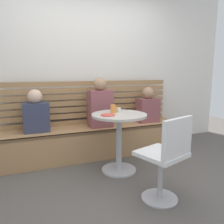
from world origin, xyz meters
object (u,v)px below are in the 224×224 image
cup_espresso_small (119,110)px  plate_small (108,115)px  white_chair (167,156)px  person_adult (100,105)px  booth_bench (96,141)px  person_child_middle (36,113)px  cup_tumbler_orange (113,109)px  person_child_left (148,107)px  cafe_table (119,131)px

cup_espresso_small → plate_small: 0.28m
white_chair → person_adult: bearing=96.7°
booth_bench → person_child_middle: 0.95m
person_child_middle → cup_tumbler_orange: size_ratio=5.79×
person_adult → person_child_middle: person_adult is taller
booth_bench → cup_espresso_small: cup_espresso_small is taller
person_child_middle → cup_espresso_small: (0.99, -0.54, 0.07)m
person_child_left → person_child_middle: person_child_middle is taller
cup_espresso_small → cup_tumbler_orange: bearing=-161.1°
person_child_left → plate_small: size_ratio=3.33×
white_chair → person_adult: size_ratio=1.17×
cup_tumbler_orange → booth_bench: bearing=97.6°
cup_espresso_small → person_adult: bearing=99.5°
person_adult → cup_tumbler_orange: (-0.00, -0.52, 0.03)m
person_child_left → booth_bench: bearing=-179.1°
booth_bench → person_adult: bearing=-12.0°
booth_bench → person_child_middle: (-0.83, 0.03, 0.47)m
white_chair → plate_small: size_ratio=5.00×
person_child_left → plate_small: (-0.96, -0.70, 0.06)m
person_adult → cup_tumbler_orange: person_adult is taller
white_chair → person_child_middle: size_ratio=1.47×
cafe_table → booth_bench: bearing=99.4°
person_adult → person_child_middle: bearing=176.8°
booth_bench → cup_tumbler_orange: 0.79m
person_adult → plate_small: person_adult is taller
person_child_middle → cafe_table: bearing=-35.9°
person_adult → plate_small: (-0.13, -0.67, -0.02)m
person_adult → person_child_left: person_adult is taller
person_child_left → cup_tumbler_orange: size_ratio=5.66×
booth_bench → cafe_table: (0.11, -0.64, 0.30)m
person_child_middle → plate_small: (0.77, -0.72, 0.05)m
person_child_middle → plate_small: bearing=-43.0°
person_child_left → person_child_middle: size_ratio=0.98×
cafe_table → person_adult: person_adult is taller
cup_espresso_small → person_child_left: bearing=35.2°
booth_bench → person_adult: size_ratio=3.72×
cafe_table → person_child_middle: (-0.93, 0.68, 0.17)m
cafe_table → cup_tumbler_orange: bearing=108.5°
person_child_middle → cup_espresso_small: 1.13m
cafe_table → person_child_left: bearing=39.6°
white_chair → cup_espresso_small: (-0.09, 0.94, 0.30)m
white_chair → cup_tumbler_orange: (-0.17, 0.91, 0.33)m
booth_bench → plate_small: (-0.06, -0.69, 0.52)m
booth_bench → white_chair: size_ratio=3.18×
booth_bench → cafe_table: 0.71m
person_child_middle → plate_small: size_ratio=3.41×
booth_bench → cup_tumbler_orange: cup_tumbler_orange is taller
cup_tumbler_orange → person_adult: bearing=89.7°
white_chair → cafe_table: bearing=99.7°
booth_bench → person_child_left: person_child_left is taller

